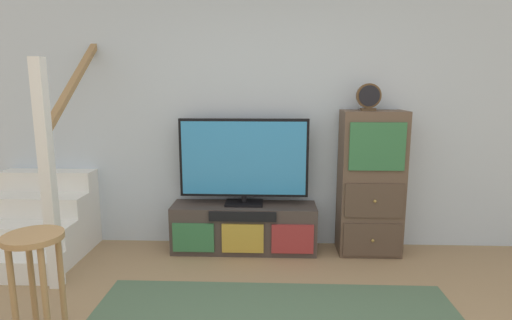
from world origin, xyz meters
TOP-DOWN VIEW (x-y plane):
  - back_wall at (0.00, 2.46)m, footprint 6.40×0.12m
  - media_console at (-0.30, 2.19)m, footprint 1.39×0.38m
  - television at (-0.30, 2.22)m, footprint 1.22×0.22m
  - side_cabinet at (0.90, 2.20)m, footprint 0.58×0.38m
  - desk_clock at (0.84, 2.19)m, footprint 0.22×0.08m
  - staircase at (-2.24, 2.20)m, footprint 1.00×1.36m
  - bar_stool_near at (-1.42, 0.61)m, footprint 0.34×0.34m

SIDE VIEW (x-z plane):
  - media_console at x=-0.30m, z-range 0.00..0.46m
  - staircase at x=-2.24m, z-range -0.73..1.47m
  - bar_stool_near at x=-1.42m, z-range 0.18..0.92m
  - side_cabinet at x=0.90m, z-range 0.00..1.36m
  - television at x=-0.30m, z-range 0.48..1.31m
  - back_wall at x=0.00m, z-range 0.00..2.70m
  - desk_clock at x=0.84m, z-range 1.37..1.61m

